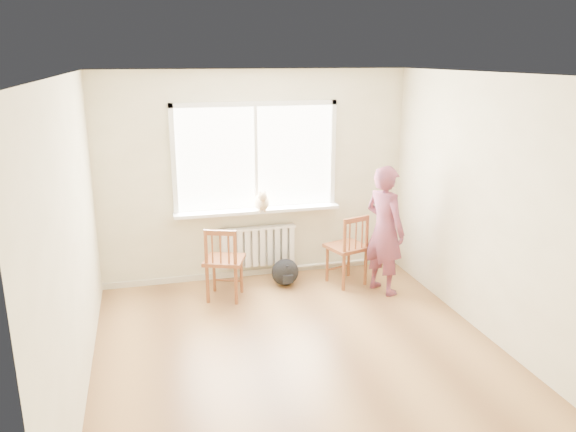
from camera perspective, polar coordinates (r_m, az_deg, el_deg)
floor at (r=5.68m, az=1.52°, el=-14.17°), size 4.50×4.50×0.00m
ceiling at (r=4.92m, az=1.75°, el=14.17°), size 4.50×4.50×0.00m
back_wall at (r=7.26m, az=-3.32°, el=4.00°), size 4.00×0.01×2.70m
window at (r=7.18m, az=-3.32°, el=6.40°), size 2.12×0.05×1.42m
windowsill at (r=7.26m, az=-3.09°, el=0.58°), size 2.15×0.22×0.04m
radiator at (r=7.42m, az=-3.07°, el=-3.04°), size 1.00×0.12×0.55m
heating_pipe at (r=7.89m, az=5.88°, el=-4.68°), size 1.40×0.04×0.04m
baseboard at (r=7.63m, az=-3.14°, el=-5.69°), size 4.00×0.03×0.08m
chair_left at (r=6.77m, az=-6.59°, el=-4.80°), size 0.58×0.56×0.92m
chair_right at (r=7.21m, az=6.24°, el=-3.42°), size 0.57×0.56×0.94m
person at (r=6.96m, az=9.79°, el=-1.41°), size 0.58×0.69×1.60m
cat at (r=7.14m, az=-2.67°, el=1.48°), size 0.22×0.43×0.29m
backpack at (r=7.24m, az=-0.29°, el=-5.72°), size 0.39×0.31×0.35m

